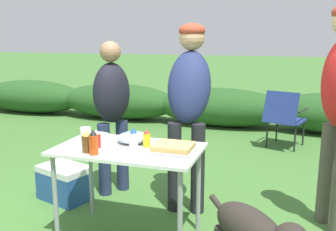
{
  "coord_description": "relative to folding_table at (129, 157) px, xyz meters",
  "views": [
    {
      "loc": [
        1.13,
        -2.51,
        1.57
      ],
      "look_at": [
        0.14,
        0.54,
        0.89
      ],
      "focal_mm": 40.0,
      "sensor_mm": 36.0,
      "label": 1
    }
  ],
  "objects": [
    {
      "name": "shrub_hedge",
      "position": [
        0.0,
        4.02,
        -0.32
      ],
      "size": [
        14.4,
        0.9,
        0.68
      ],
      "color": "#234C1E",
      "rests_on": "ground"
    },
    {
      "name": "folding_table",
      "position": [
        0.0,
        0.0,
        0.0
      ],
      "size": [
        1.1,
        0.64,
        0.74
      ],
      "color": "silver",
      "rests_on": "ground"
    },
    {
      "name": "food_tray",
      "position": [
        0.36,
        0.02,
        0.1
      ],
      "size": [
        0.32,
        0.29,
        0.06
      ],
      "color": "#9E9EA3",
      "rests_on": "folding_table"
    },
    {
      "name": "plate_stack",
      "position": [
        -0.34,
        0.1,
        0.1
      ],
      "size": [
        0.24,
        0.24,
        0.04
      ],
      "primitive_type": "cylinder",
      "color": "white",
      "rests_on": "folding_table"
    },
    {
      "name": "mixing_bowl",
      "position": [
        -0.02,
        0.14,
        0.12
      ],
      "size": [
        0.26,
        0.26,
        0.08
      ],
      "primitive_type": "ellipsoid",
      "color": "#99B2CC",
      "rests_on": "folding_table"
    },
    {
      "name": "paper_cup_stack",
      "position": [
        -0.33,
        -0.06,
        0.15
      ],
      "size": [
        0.08,
        0.08,
        0.15
      ],
      "primitive_type": "cylinder",
      "color": "white",
      "rests_on": "folding_table"
    },
    {
      "name": "mustard_bottle",
      "position": [
        0.13,
        0.06,
        0.14
      ],
      "size": [
        0.06,
        0.06,
        0.14
      ],
      "color": "yellow",
      "rests_on": "folding_table"
    },
    {
      "name": "ketchup_bottle",
      "position": [
        -0.23,
        -0.07,
        0.14
      ],
      "size": [
        0.06,
        0.06,
        0.14
      ],
      "color": "red",
      "rests_on": "folding_table"
    },
    {
      "name": "hot_sauce_bottle",
      "position": [
        -0.16,
        -0.23,
        0.16
      ],
      "size": [
        0.07,
        0.07,
        0.18
      ],
      "color": "#CC4214",
      "rests_on": "folding_table"
    },
    {
      "name": "mayo_bottle",
      "position": [
        0.08,
        -0.08,
        0.16
      ],
      "size": [
        0.06,
        0.06,
        0.18
      ],
      "color": "silver",
      "rests_on": "folding_table"
    },
    {
      "name": "beer_bottle",
      "position": [
        -0.24,
        -0.2,
        0.15
      ],
      "size": [
        0.07,
        0.07,
        0.16
      ],
      "color": "brown",
      "rests_on": "folding_table"
    },
    {
      "name": "standing_person_in_navy_coat",
      "position": [
        0.29,
        0.69,
        0.39
      ],
      "size": [
        0.43,
        0.54,
        1.69
      ],
      "rotation": [
        0.0,
        0.0,
        0.09
      ],
      "color": "black",
      "rests_on": "ground"
    },
    {
      "name": "standing_person_with_beanie",
      "position": [
        -0.51,
        0.77,
        0.24
      ],
      "size": [
        0.44,
        0.47,
        1.53
      ],
      "rotation": [
        0.0,
        0.0,
        1.01
      ],
      "color": "#232D4C",
      "rests_on": "ground"
    },
    {
      "name": "camp_chair_green_behind_table",
      "position": [
        1.1,
        2.92,
        -0.2
      ],
      "size": [
        0.62,
        0.7,
        0.83
      ],
      "rotation": [
        0.0,
        0.0,
        -0.31
      ],
      "color": "navy",
      "rests_on": "ground"
    },
    {
      "name": "cooler_box",
      "position": [
        -0.89,
        0.45,
        -0.49
      ],
      "size": [
        0.55,
        0.45,
        0.34
      ],
      "rotation": [
        0.0,
        0.0,
        5.97
      ],
      "color": "#234C93",
      "rests_on": "ground"
    }
  ]
}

